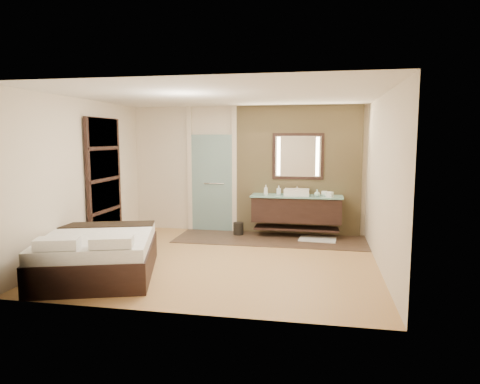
% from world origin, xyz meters
% --- Properties ---
extents(floor, '(5.00, 5.00, 0.00)m').
position_xyz_m(floor, '(0.00, 0.00, 0.00)').
color(floor, '#B0824A').
rests_on(floor, ground).
extents(tile_strip, '(3.80, 1.30, 0.01)m').
position_xyz_m(tile_strip, '(0.60, 1.60, 0.01)').
color(tile_strip, '#35281D').
rests_on(tile_strip, floor).
extents(stone_wall, '(2.60, 0.08, 2.70)m').
position_xyz_m(stone_wall, '(1.10, 2.21, 1.35)').
color(stone_wall, tan).
rests_on(stone_wall, floor).
extents(vanity, '(1.85, 0.55, 0.88)m').
position_xyz_m(vanity, '(1.10, 1.92, 0.58)').
color(vanity, black).
rests_on(vanity, stone_wall).
extents(mirror_unit, '(1.06, 0.04, 0.96)m').
position_xyz_m(mirror_unit, '(1.10, 2.16, 1.65)').
color(mirror_unit, black).
rests_on(mirror_unit, stone_wall).
extents(frosted_door, '(1.10, 0.12, 2.70)m').
position_xyz_m(frosted_door, '(-0.75, 2.20, 1.14)').
color(frosted_door, silver).
rests_on(frosted_door, floor).
extents(shoji_partition, '(0.06, 1.20, 2.40)m').
position_xyz_m(shoji_partition, '(-2.43, 0.60, 1.21)').
color(shoji_partition, black).
rests_on(shoji_partition, floor).
extents(bed, '(2.08, 2.33, 0.75)m').
position_xyz_m(bed, '(-1.65, -1.12, 0.31)').
color(bed, black).
rests_on(bed, floor).
extents(bath_mat, '(0.76, 0.56, 0.02)m').
position_xyz_m(bath_mat, '(1.54, 1.71, 0.02)').
color(bath_mat, silver).
rests_on(bath_mat, floor).
extents(waste_bin, '(0.23, 0.23, 0.27)m').
position_xyz_m(waste_bin, '(-0.10, 1.85, 0.13)').
color(waste_bin, black).
rests_on(waste_bin, floor).
extents(tissue_box, '(0.16, 0.16, 0.10)m').
position_xyz_m(tissue_box, '(1.75, 1.79, 0.92)').
color(tissue_box, white).
rests_on(tissue_box, vanity).
extents(soap_bottle_a, '(0.09, 0.10, 0.21)m').
position_xyz_m(soap_bottle_a, '(0.48, 1.84, 0.97)').
color(soap_bottle_a, white).
rests_on(soap_bottle_a, vanity).
extents(soap_bottle_b, '(0.08, 0.08, 0.18)m').
position_xyz_m(soap_bottle_b, '(0.73, 1.99, 0.96)').
color(soap_bottle_b, '#B2B2B2').
rests_on(soap_bottle_b, vanity).
extents(soap_bottle_c, '(0.15, 0.15, 0.14)m').
position_xyz_m(soap_bottle_c, '(1.51, 1.79, 0.94)').
color(soap_bottle_c, '#A3CDC4').
rests_on(soap_bottle_c, vanity).
extents(cup, '(0.13, 0.13, 0.10)m').
position_xyz_m(cup, '(1.66, 1.94, 0.91)').
color(cup, white).
rests_on(cup, vanity).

